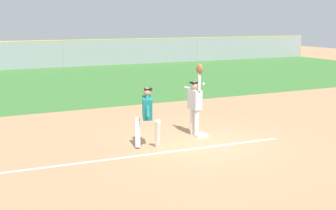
% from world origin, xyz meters
% --- Properties ---
extents(ground_plane, '(71.92, 71.92, 0.00)m').
position_xyz_m(ground_plane, '(0.00, 0.00, 0.00)').
color(ground_plane, tan).
extents(outfield_grass, '(46.76, 15.90, 0.01)m').
position_xyz_m(outfield_grass, '(0.00, 14.00, 0.01)').
color(outfield_grass, '#3D7533').
rests_on(outfield_grass, ground_plane).
extents(chalk_foul_line, '(11.99, 0.64, 0.01)m').
position_xyz_m(chalk_foul_line, '(-3.71, -0.26, 0.00)').
color(chalk_foul_line, white).
rests_on(chalk_foul_line, ground_plane).
extents(first_base, '(0.38, 0.38, 0.08)m').
position_xyz_m(first_base, '(0.29, 0.64, 0.04)').
color(first_base, white).
rests_on(first_base, ground_plane).
extents(fielder, '(0.31, 0.90, 2.28)m').
position_xyz_m(fielder, '(0.16, 0.77, 1.12)').
color(fielder, silver).
rests_on(fielder, ground_plane).
extents(runner, '(0.76, 0.83, 1.72)m').
position_xyz_m(runner, '(-1.63, 0.25, 1.00)').
color(runner, white).
rests_on(runner, ground_plane).
extents(baseball, '(0.07, 0.07, 0.07)m').
position_xyz_m(baseball, '(0.35, 0.58, 1.66)').
color(baseball, white).
extents(outfield_fence, '(46.84, 0.08, 2.08)m').
position_xyz_m(outfield_fence, '(0.00, 21.95, 1.04)').
color(outfield_fence, '#93999E').
rests_on(outfield_fence, ground_plane).
extents(parked_car_tan, '(4.42, 2.15, 1.25)m').
position_xyz_m(parked_car_tan, '(-1.43, 25.85, 0.67)').
color(parked_car_tan, tan).
rests_on(parked_car_tan, ground_plane).
extents(parked_car_black, '(4.54, 2.41, 1.25)m').
position_xyz_m(parked_car_black, '(5.51, 26.25, 0.67)').
color(parked_car_black, black).
rests_on(parked_car_black, ground_plane).
extents(parked_car_red, '(4.58, 2.48, 1.25)m').
position_xyz_m(parked_car_red, '(11.15, 26.08, 0.67)').
color(parked_car_red, '#B21E1E').
rests_on(parked_car_red, ground_plane).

